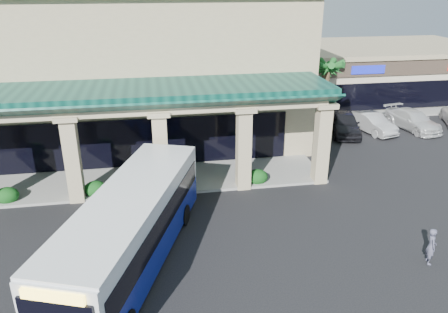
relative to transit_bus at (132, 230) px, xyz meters
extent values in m
plane|color=black|center=(4.43, 1.00, -1.63)|extent=(110.00, 110.00, 0.00)
imported|color=#4D4E64|center=(12.08, -2.02, -0.82)|extent=(0.54, 0.68, 1.61)
imported|color=black|center=(15.40, 13.90, -0.77)|extent=(3.22, 5.37, 1.71)
imported|color=#B3B3B3|center=(17.65, 13.92, -0.91)|extent=(2.57, 4.64, 1.45)
imported|color=silver|center=(21.16, 14.02, -0.89)|extent=(2.97, 5.38, 1.48)
camera|label=1|loc=(1.08, -15.52, 9.41)|focal=35.00mm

